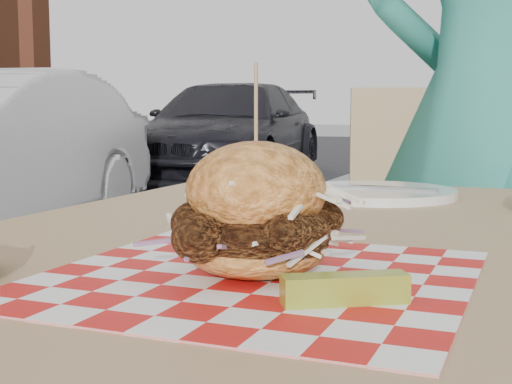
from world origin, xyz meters
TOP-DOWN VIEW (x-y plane):
  - diner at (-0.12, 1.20)m, footprint 0.75×0.60m
  - car_dark at (-3.60, 7.38)m, footprint 2.25×4.42m
  - patio_table at (-0.25, 0.12)m, footprint 0.80×1.20m
  - patio_chair at (-0.28, 1.09)m, footprint 0.53×0.53m
  - paper_liner at (-0.22, -0.10)m, footprint 0.36×0.36m
  - sandwich at (-0.22, -0.10)m, footprint 0.16×0.16m
  - pickle_spear at (-0.13, -0.16)m, footprint 0.09×0.07m
  - place_setting at (-0.25, 0.51)m, footprint 0.27×0.27m

SIDE VIEW (x-z plane):
  - patio_chair at x=-0.28m, z-range 0.08..1.03m
  - car_dark at x=-3.60m, z-range 0.00..1.23m
  - patio_table at x=-0.25m, z-range 0.30..1.05m
  - paper_liner at x=-0.22m, z-range 0.75..0.75m
  - place_setting at x=-0.25m, z-range 0.75..0.77m
  - pickle_spear at x=-0.13m, z-range 0.75..0.77m
  - sandwich at x=-0.22m, z-range 0.71..0.89m
  - diner at x=-0.12m, z-range 0.00..1.81m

